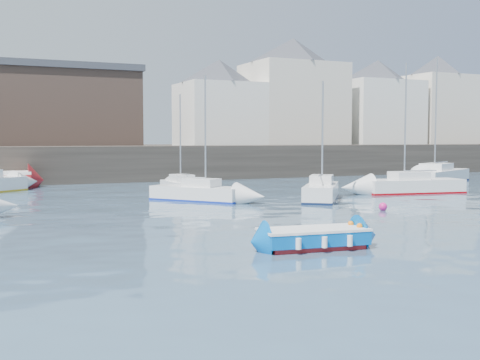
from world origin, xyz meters
name	(u,v)px	position (x,y,z in m)	size (l,w,h in m)	color
water	(386,247)	(0.00, 0.00, 0.00)	(220.00, 220.00, 0.00)	#2D4760
quay_wall	(131,163)	(0.00, 35.00, 1.50)	(90.00, 5.00, 3.00)	#28231E
land_strip	(92,158)	(0.00, 53.00, 1.40)	(90.00, 32.00, 2.80)	#28231E
bldg_east_a	(293,92)	(20.00, 42.00, 8.81)	(13.36, 13.36, 11.80)	beige
bldg_east_b	(377,102)	(31.00, 41.50, 7.87)	(11.88, 11.88, 9.95)	white
bldg_east_c	(437,100)	(40.00, 41.50, 8.37)	(11.14, 11.14, 10.95)	beige
bldg_east_d	(219,102)	(11.00, 41.50, 7.36)	(11.14, 11.14, 8.95)	white
warehouse	(46,107)	(-6.00, 43.00, 6.62)	(16.40, 10.40, 7.60)	#3D2D26
blue_dinghy	(313,237)	(-2.45, 0.70, 0.38)	(3.72, 2.07, 0.68)	maroon
sailboat_b	(198,193)	(-0.57, 16.73, 0.47)	(4.92, 5.57, 7.29)	silver
sailboat_c	(321,191)	(6.11, 13.89, 0.54)	(4.58, 5.29, 7.04)	silver
sailboat_d	(413,185)	(14.22, 15.44, 0.52)	(7.02, 3.28, 8.61)	silver
sailboat_f	(183,187)	(0.03, 21.18, 0.46)	(1.66, 5.05, 6.56)	silver
sailboat_g	(438,175)	(22.94, 22.56, 0.58)	(8.34, 5.94, 10.18)	silver
buoy_near	(275,243)	(-3.09, 2.18, 0.00)	(0.38, 0.38, 0.38)	#D51A79
buoy_mid	(383,210)	(6.32, 8.36, 0.00)	(0.43, 0.43, 0.43)	#D51A79
buoy_far	(239,195)	(2.98, 18.69, 0.00)	(0.37, 0.37, 0.37)	#D51A79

